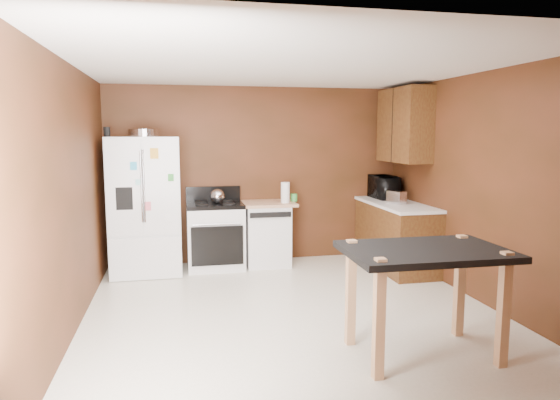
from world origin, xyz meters
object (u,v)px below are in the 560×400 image
object	(u,v)px
paper_towel	(285,193)
dishwasher	(267,233)
kettle	(217,196)
microwave	(384,188)
refrigerator	(146,206)
pen_cup	(107,132)
roasting_pan	(144,133)
green_canister	(294,197)
gas_range	(215,235)
toaster	(397,197)
island	(425,264)

from	to	relation	value
paper_towel	dishwasher	distance (m)	0.64
kettle	microwave	distance (m)	2.43
microwave	refrigerator	size ratio (longest dim) A/B	0.30
microwave	pen_cup	bearing A→B (deg)	92.28
roasting_pan	green_canister	bearing A→B (deg)	2.69
microwave	kettle	bearing A→B (deg)	90.41
gas_range	dishwasher	world-z (taller)	gas_range
paper_towel	refrigerator	distance (m)	1.88
kettle	dishwasher	bearing A→B (deg)	5.24
green_canister	gas_range	size ratio (longest dim) A/B	0.10
toaster	gas_range	size ratio (longest dim) A/B	0.21
toaster	roasting_pan	bearing A→B (deg)	147.76
green_canister	island	distance (m)	3.18
roasting_pan	dishwasher	size ratio (longest dim) A/B	0.44
kettle	refrigerator	xyz separation A→B (m)	(-0.95, -0.02, -0.10)
roasting_pan	island	xyz separation A→B (m)	(2.38, -3.06, -1.07)
roasting_pan	gas_range	bearing A→B (deg)	3.00
paper_towel	green_canister	distance (m)	0.22
dishwasher	island	xyz separation A→B (m)	(0.76, -3.13, 0.33)
dishwasher	refrigerator	bearing A→B (deg)	-177.01
green_canister	microwave	distance (m)	1.35
gas_range	island	xyz separation A→B (m)	(1.48, -3.10, 0.32)
pen_cup	paper_towel	bearing A→B (deg)	2.84
kettle	microwave	bearing A→B (deg)	1.31
roasting_pan	dishwasher	bearing A→B (deg)	2.53
paper_towel	island	bearing A→B (deg)	-80.45
green_canister	refrigerator	world-z (taller)	refrigerator
pen_cup	island	xyz separation A→B (m)	(2.81, -2.91, -1.08)
dishwasher	microwave	bearing A→B (deg)	-0.24
roasting_pan	paper_towel	bearing A→B (deg)	-1.00
dishwasher	island	distance (m)	3.23
paper_towel	pen_cup	bearing A→B (deg)	-177.16
roasting_pan	kettle	bearing A→B (deg)	0.54
pen_cup	toaster	bearing A→B (deg)	-5.43
pen_cup	dishwasher	size ratio (longest dim) A/B	0.14
roasting_pan	green_canister	xyz separation A→B (m)	(2.02, 0.10, -0.91)
paper_towel	microwave	world-z (taller)	microwave
toaster	green_canister	bearing A→B (deg)	131.47
green_canister	microwave	size ratio (longest dim) A/B	0.19
roasting_pan	dishwasher	world-z (taller)	roasting_pan
refrigerator	dishwasher	world-z (taller)	refrigerator
green_canister	island	world-z (taller)	green_canister
refrigerator	gas_range	bearing A→B (deg)	3.81
dishwasher	roasting_pan	bearing A→B (deg)	-177.47
green_canister	gas_range	bearing A→B (deg)	-177.55
green_canister	dishwasher	distance (m)	0.63
gas_range	island	bearing A→B (deg)	-64.58
dishwasher	pen_cup	bearing A→B (deg)	-173.93
green_canister	microwave	world-z (taller)	microwave
roasting_pan	refrigerator	size ratio (longest dim) A/B	0.22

